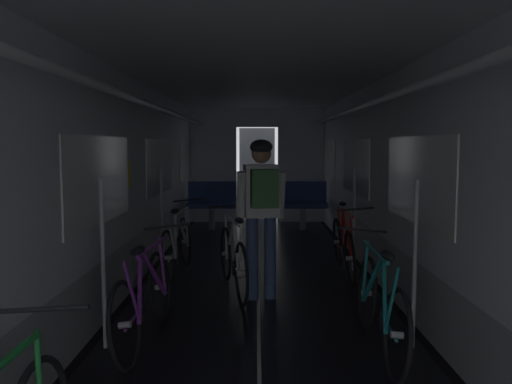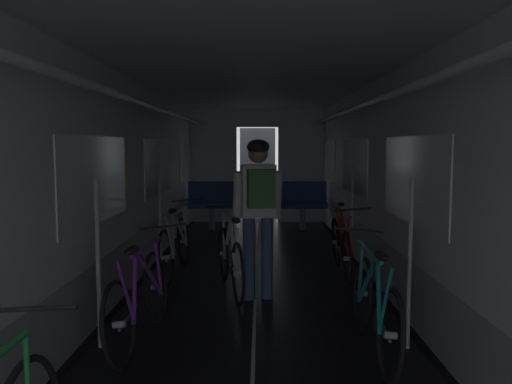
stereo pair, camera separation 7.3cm
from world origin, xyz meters
The scene contains 9 objects.
train_car_shell centered at (0.00, 3.60, 1.70)m, with size 3.14×12.34×2.57m.
bench_seat_far_left centered at (-0.90, 8.07, 0.57)m, with size 0.98×0.51×0.95m.
bench_seat_far_right centered at (0.90, 8.07, 0.57)m, with size 0.98×0.51×0.95m.
bicycle_red centered at (1.10, 4.47, 0.38)m, with size 0.44×1.69×0.95m.
bicycle_teal centered at (0.97, 2.01, 0.38)m, with size 0.44×1.69×0.95m.
bicycle_silver centered at (-1.03, 4.49, 0.38)m, with size 0.44×1.69×0.95m.
bicycle_purple centered at (-0.96, 2.22, 0.38)m, with size 0.45×1.69×0.96m.
person_cyclist_aisle centered at (0.04, 3.44, 1.07)m, with size 0.56×0.43×1.73m.
bicycle_white_in_aisle centered at (-0.28, 3.70, 0.38)m, with size 0.52×1.66×0.93m.
Camera 1 is at (-0.02, -1.98, 1.67)m, focal length 35.80 mm.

